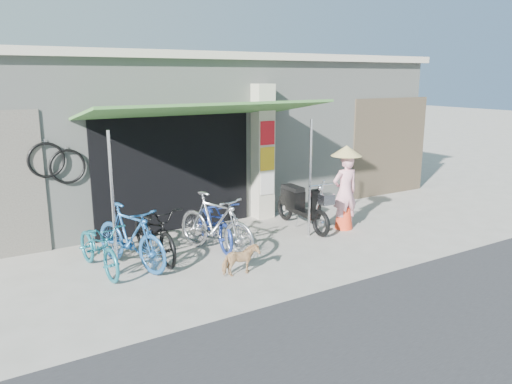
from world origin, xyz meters
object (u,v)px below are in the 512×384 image
bike_black (154,231)px  street_dog (241,260)px  bike_blue (130,237)px  moped (301,205)px  bike_navy (215,222)px  nun (345,188)px  bike_teal (99,247)px  bike_silver (215,224)px

bike_black → street_dog: (0.90, -1.50, -0.24)m
bike_blue → street_dog: size_ratio=2.97×
bike_black → moped: 3.30m
bike_black → bike_navy: size_ratio=1.08×
bike_blue → moped: bike_blue is taller
nun → bike_navy: bearing=-2.3°
bike_black → street_dog: size_ratio=3.10×
bike_blue → moped: bearing=-14.2°
bike_navy → street_dog: 1.57m
bike_teal → bike_navy: (2.23, 0.19, 0.02)m
bike_blue → bike_black: bike_blue is taller
moped → nun: 0.99m
bike_teal → bike_navy: bearing=-1.0°
bike_silver → nun: nun is taller
bike_blue → nun: bearing=-21.8°
bike_navy → nun: size_ratio=0.98×
bike_navy → bike_teal: bearing=-169.3°
bike_teal → bike_navy: size_ratio=0.96×
bike_teal → nun: bearing=-9.0°
bike_black → nun: (4.03, -0.43, 0.38)m
bike_silver → bike_teal: bearing=156.2°
bike_black → nun: bearing=-7.1°
bike_silver → nun: (3.01, -0.05, 0.32)m
street_dog → moped: bearing=-53.2°
moped → nun: size_ratio=1.07×
bike_silver → moped: 2.33m
bike_blue → nun: (4.53, -0.20, 0.34)m
bike_blue → street_dog: (1.40, -1.27, -0.28)m
bike_silver → street_dog: (-0.12, -1.12, -0.31)m
bike_silver → nun: 3.03m
bike_navy → bike_silver: bearing=-109.4°
bike_teal → moped: moped is taller
moped → nun: nun is taller
bike_black → bike_navy: (1.21, 0.03, -0.04)m
street_dog → bike_blue: bearing=50.6°
bike_teal → moped: (4.31, 0.27, 0.05)m
bike_teal → moped: bearing=-2.3°
bike_teal → bike_navy: 2.24m
bike_black → street_dog: 1.76m
bike_teal → moped: 4.32m
street_dog → moped: (2.40, 1.61, 0.23)m
bike_blue → moped: size_ratio=0.95×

